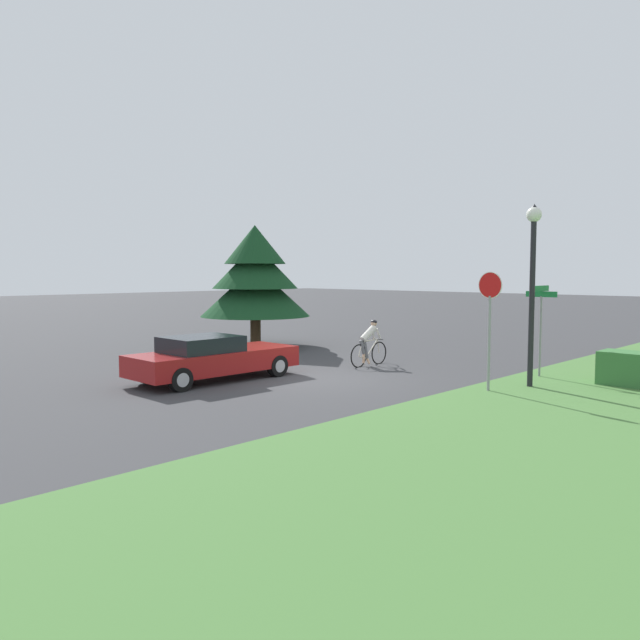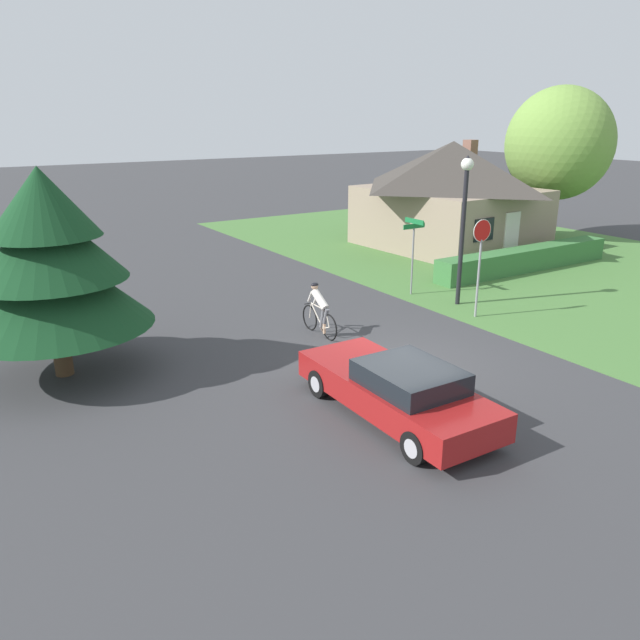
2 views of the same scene
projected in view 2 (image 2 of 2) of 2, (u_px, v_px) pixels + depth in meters
name	position (u px, v px, depth m)	size (l,w,h in m)	color
ground_plane	(400.00, 365.00, 15.17)	(140.00, 140.00, 0.00)	#38383A
grass_verge_right	(566.00, 270.00, 24.36)	(16.00, 36.00, 0.01)	#477538
cottage_house	(451.00, 193.00, 27.97)	(7.14, 7.81, 4.68)	gray
hedge_row	(525.00, 259.00, 24.21)	(8.70, 0.90, 0.88)	#387038
sedan_left_lane	(398.00, 390.00, 12.37)	(1.87, 4.71, 1.23)	maroon
cyclist	(320.00, 311.00, 17.07)	(0.44, 1.74, 1.45)	black
stop_sign	(481.00, 250.00, 18.14)	(0.65, 0.07, 2.94)	gray
street_lamp	(464.00, 207.00, 19.05)	(0.38, 0.38, 4.65)	black
street_name_sign	(413.00, 242.00, 20.55)	(0.90, 0.90, 2.56)	gray
conifer_tall_near	(49.00, 260.00, 13.80)	(4.32, 4.32, 4.78)	#4C3823
deciduous_tree_right	(559.00, 144.00, 28.96)	(4.92, 4.92, 7.08)	#4C3823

